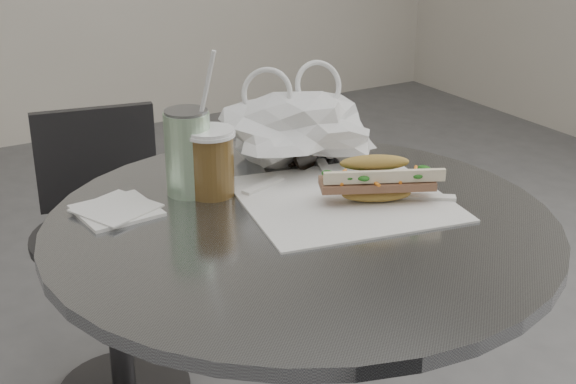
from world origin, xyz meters
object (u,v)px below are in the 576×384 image
cafe_table (300,374)px  iced_coffee (211,161)px  sunglasses (316,151)px  drink_can (188,152)px  banh_mi (376,180)px  chair_far (113,276)px

cafe_table → iced_coffee: (-0.07, 0.15, 0.33)m
sunglasses → drink_can: size_ratio=0.92×
iced_coffee → sunglasses: iced_coffee is taller
cafe_table → iced_coffee: bearing=115.2°
banh_mi → sunglasses: (0.01, 0.20, -0.02)m
chair_far → drink_can: 0.76m
cafe_table → drink_can: (-0.10, 0.18, 0.34)m
iced_coffee → chair_far: bearing=89.5°
cafe_table → banh_mi: size_ratio=3.32×
drink_can → banh_mi: bearing=-37.7°
iced_coffee → drink_can: 0.04m
chair_far → sunglasses: sunglasses is taller
banh_mi → drink_can: size_ratio=1.67×
chair_far → iced_coffee: bearing=100.4°
cafe_table → banh_mi: banh_mi is taller
banh_mi → drink_can: (-0.23, 0.18, 0.03)m
chair_far → cafe_table: bearing=106.0°
cafe_table → banh_mi: bearing=-1.2°
chair_far → sunglasses: bearing=121.7°
cafe_table → drink_can: 0.40m
chair_far → banh_mi: 0.91m
banh_mi → sunglasses: size_ratio=1.81×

